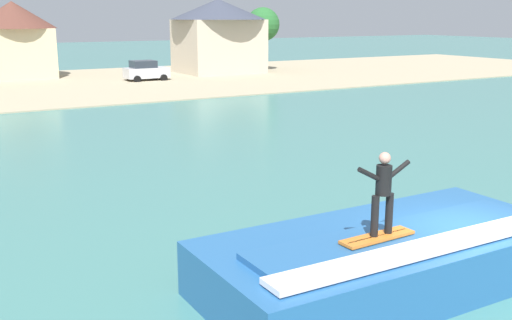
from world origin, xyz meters
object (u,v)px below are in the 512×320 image
Objects in this scene: house_small_cottage at (14,36)px; surfboard at (377,237)px; tree_short_bushy at (263,25)px; house_gabled_white at (218,32)px; tree_tall_bare at (256,34)px; surfer at (383,189)px; wave_crest at (387,258)px; car_far_shore at (146,71)px.

surfboard is at bearing -91.53° from house_small_cottage.
house_small_cottage reaches higher than tree_short_bushy.
house_gabled_white reaches higher than tree_tall_bare.
surfboard is at bearing -170.51° from surfer.
tree_short_bushy is (0.58, -0.42, 0.89)m from tree_tall_bare.
car_far_shore is (10.33, 43.39, 0.31)m from wave_crest.
house_small_cottage is 1.50× the size of tree_tall_bare.
surfer is at bearing -117.31° from tree_tall_bare.
surfer reaches higher than wave_crest.
surfboard is 52.24m from house_small_cottage.
house_small_cottage is (1.40, 52.16, 2.55)m from surfboard.
house_small_cottage is 1.17× the size of tree_short_bushy.
wave_crest is at bearing -116.96° from tree_tall_bare.
car_far_shore is (11.00, 43.79, -0.42)m from surfboard.
house_small_cottage is at bearing 166.06° from house_gabled_white.
surfer is 45.13m from car_far_shore.
house_small_cottage is at bearing 167.91° from tree_short_bushy.
car_far_shore is 15.08m from tree_short_bushy.
car_far_shore reaches higher than wave_crest.
tree_tall_bare reaches higher than car_far_shore.
house_small_cottage reaches higher than car_far_shore.
surfer reaches higher than surfboard.
house_small_cottage is 24.36m from tree_short_bushy.
house_small_cottage is (0.73, 51.77, 3.29)m from wave_crest.
wave_crest is 51.11m from house_gabled_white.
surfer is 53.37m from tree_short_bushy.
wave_crest is at bearing -103.39° from car_far_shore.
house_gabled_white reaches higher than tree_short_bushy.
car_far_shore is at bearing -164.81° from tree_tall_bare.
house_gabled_white is at bearing 175.13° from tree_short_bushy.
tree_tall_bare reaches higher than surfboard.
car_far_shore is 10.44m from house_gabled_white.
house_small_cottage is at bearing 89.20° from wave_crest.
house_small_cottage reaches higher than tree_tall_bare.
car_far_shore is 0.49× the size of house_small_cottage.
tree_tall_bare reaches higher than wave_crest.
house_gabled_white reaches higher than car_far_shore.
house_gabled_white is at bearing 21.89° from car_far_shore.
tree_short_bushy reaches higher than tree_tall_bare.
wave_crest is at bearing -90.80° from house_small_cottage.
house_small_cottage reaches higher than surfer.
surfer reaches higher than car_far_shore.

